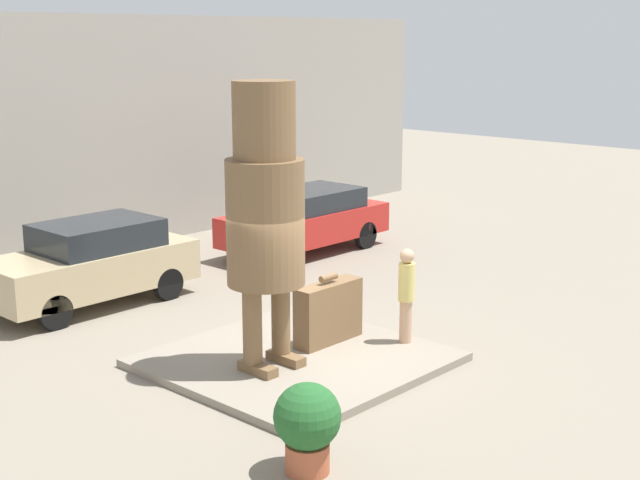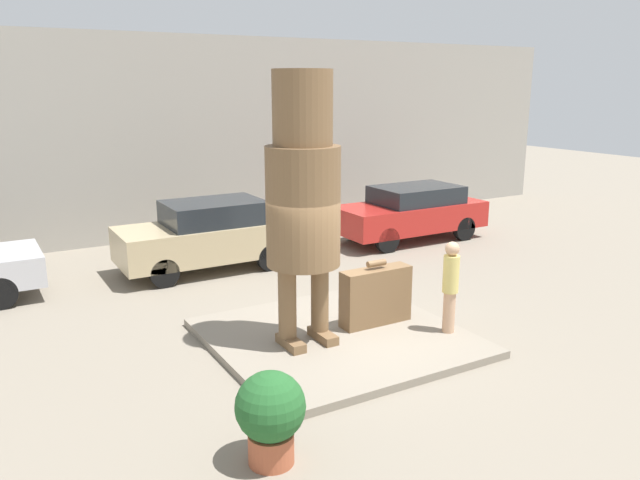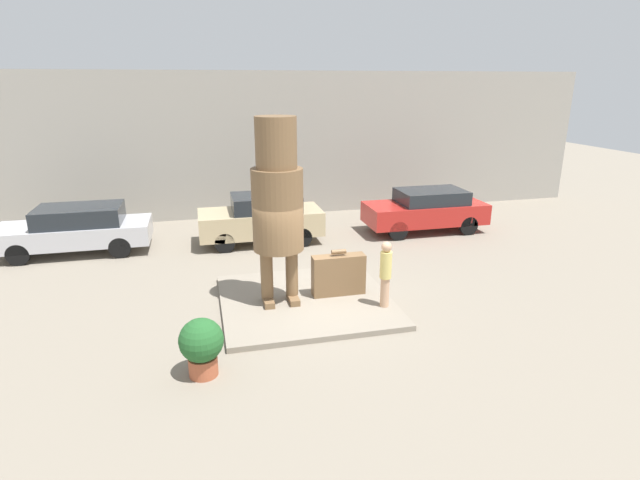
{
  "view_description": "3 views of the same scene",
  "coord_description": "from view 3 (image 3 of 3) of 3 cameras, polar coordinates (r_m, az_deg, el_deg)",
  "views": [
    {
      "loc": [
        -9.61,
        -9.39,
        5.14
      ],
      "look_at": [
        0.44,
        -0.11,
        1.97
      ],
      "focal_mm": 50.0,
      "sensor_mm": 36.0,
      "label": 1
    },
    {
      "loc": [
        -5.22,
        -8.45,
        4.28
      ],
      "look_at": [
        -0.2,
        0.22,
        1.76
      ],
      "focal_mm": 35.0,
      "sensor_mm": 36.0,
      "label": 2
    },
    {
      "loc": [
        -2.31,
        -10.98,
        5.21
      ],
      "look_at": [
        0.42,
        0.23,
        1.53
      ],
      "focal_mm": 28.0,
      "sensor_mm": 36.0,
      "label": 3
    }
  ],
  "objects": [
    {
      "name": "statue_figure",
      "position": [
        11.4,
        -4.89,
        4.82
      ],
      "size": [
        1.18,
        1.18,
        4.37
      ],
      "color": "brown",
      "rests_on": "pedestal"
    },
    {
      "name": "parked_car_silver",
      "position": [
        17.42,
        -26.12,
        1.17
      ],
      "size": [
        4.58,
        1.79,
        1.5
      ],
      "rotation": [
        0.0,
        0.0,
        3.14
      ],
      "color": "#B7B7BC",
      "rests_on": "ground_plane"
    },
    {
      "name": "giant_suitcase",
      "position": [
        12.38,
        2.13,
        -3.98
      ],
      "size": [
        1.32,
        0.37,
        1.17
      ],
      "color": "brown",
      "rests_on": "pedestal"
    },
    {
      "name": "tourist",
      "position": [
        11.67,
        7.51,
        -3.59
      ],
      "size": [
        0.27,
        0.27,
        1.6
      ],
      "color": "tan",
      "rests_on": "pedestal"
    },
    {
      "name": "parked_car_tan",
      "position": [
        16.79,
        -6.66,
        2.54
      ],
      "size": [
        4.05,
        1.74,
        1.63
      ],
      "rotation": [
        0.0,
        0.0,
        3.14
      ],
      "color": "tan",
      "rests_on": "ground_plane"
    },
    {
      "name": "pedestal",
      "position": [
        12.34,
        -1.64,
        -6.95
      ],
      "size": [
        4.08,
        3.98,
        0.13
      ],
      "color": "gray",
      "rests_on": "ground_plane"
    },
    {
      "name": "ground_plane",
      "position": [
        12.37,
        -1.64,
        -7.22
      ],
      "size": [
        60.0,
        60.0,
        0.0
      ],
      "primitive_type": "plane",
      "color": "gray"
    },
    {
      "name": "building_backdrop",
      "position": [
        20.23,
        -7.15,
        10.72
      ],
      "size": [
        28.0,
        0.6,
        5.61
      ],
      "color": "gray",
      "rests_on": "ground_plane"
    },
    {
      "name": "parked_car_red",
      "position": [
        18.38,
        12.04,
        3.45
      ],
      "size": [
        4.28,
        1.77,
        1.52
      ],
      "rotation": [
        0.0,
        0.0,
        3.14
      ],
      "color": "#B2231E",
      "rests_on": "ground_plane"
    },
    {
      "name": "planter_pot",
      "position": [
        9.53,
        -13.38,
        -11.54
      ],
      "size": [
        0.82,
        0.82,
        1.13
      ],
      "color": "#AD5638",
      "rests_on": "ground_plane"
    }
  ]
}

